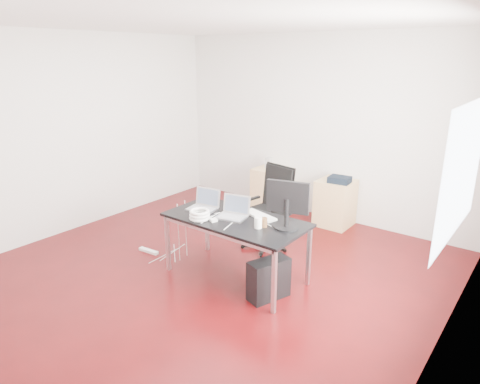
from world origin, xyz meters
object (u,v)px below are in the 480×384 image
Objects in this scene: office_chair at (270,204)px; filing_cabinet_left at (271,189)px; filing_cabinet_right at (335,203)px; pc_tower at (269,279)px; desk at (236,223)px.

office_chair reaches higher than filing_cabinet_left.
filing_cabinet_right is (1.16, 0.00, 0.00)m from filing_cabinet_left.
filing_cabinet_right is at bearing 117.71° from pc_tower.
desk is at bearing -69.20° from office_chair.
filing_cabinet_left is 1.56× the size of pc_tower.
filing_cabinet_left reaches higher than pc_tower.
office_chair is 1.54× the size of filing_cabinet_left.
office_chair is 1.54× the size of filing_cabinet_right.
office_chair reaches higher than desk.
pc_tower is (0.35, -2.32, -0.13)m from filing_cabinet_right.
desk is at bearing -66.21° from filing_cabinet_left.
desk is 0.73m from pc_tower.
desk is 3.56× the size of pc_tower.
desk reaches higher than filing_cabinet_right.
filing_cabinet_left is at bearing 142.11° from pc_tower.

